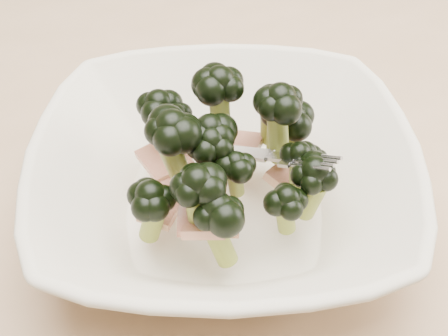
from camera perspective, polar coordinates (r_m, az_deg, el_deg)
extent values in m
cube|color=tan|center=(0.61, 5.85, 1.59)|extent=(1.20, 0.80, 0.04)
cylinder|color=tan|center=(1.34, 17.65, 4.82)|extent=(0.06, 0.06, 0.71)
imported|color=silver|center=(0.49, 0.00, -1.16)|extent=(0.40, 0.40, 0.07)
cylinder|color=olive|center=(0.48, 4.96, 3.24)|extent=(0.02, 0.02, 0.05)
ellipsoid|color=black|center=(0.46, 5.20, 6.38)|extent=(0.04, 0.04, 0.03)
cylinder|color=olive|center=(0.47, 6.70, -0.69)|extent=(0.01, 0.02, 0.04)
ellipsoid|color=black|center=(0.46, 6.92, 1.37)|extent=(0.03, 0.03, 0.02)
cylinder|color=olive|center=(0.46, 8.00, -2.76)|extent=(0.02, 0.03, 0.04)
ellipsoid|color=black|center=(0.45, 8.32, -0.31)|extent=(0.04, 0.04, 0.03)
cylinder|color=olive|center=(0.43, -0.59, -6.39)|extent=(0.03, 0.02, 0.05)
ellipsoid|color=black|center=(0.41, -0.62, -3.68)|extent=(0.04, 0.04, 0.03)
cylinder|color=olive|center=(0.45, -1.15, 0.54)|extent=(0.02, 0.02, 0.03)
ellipsoid|color=black|center=(0.44, -1.18, 2.50)|extent=(0.04, 0.04, 0.03)
cylinder|color=olive|center=(0.45, -6.49, -4.73)|extent=(0.02, 0.02, 0.04)
ellipsoid|color=black|center=(0.43, -6.74, -2.50)|extent=(0.04, 0.04, 0.03)
cylinder|color=olive|center=(0.43, -2.35, -4.15)|extent=(0.02, 0.02, 0.05)
ellipsoid|color=black|center=(0.41, -2.47, -1.28)|extent=(0.04, 0.04, 0.03)
cylinder|color=olive|center=(0.52, -5.79, 3.38)|extent=(0.03, 0.02, 0.05)
ellipsoid|color=black|center=(0.50, -6.01, 5.90)|extent=(0.04, 0.04, 0.03)
cylinder|color=olive|center=(0.45, -4.57, 0.79)|extent=(0.03, 0.02, 0.05)
ellipsoid|color=black|center=(0.43, -4.78, 3.82)|extent=(0.04, 0.04, 0.03)
cylinder|color=olive|center=(0.51, -4.39, 3.12)|extent=(0.02, 0.02, 0.03)
ellipsoid|color=black|center=(0.49, -4.51, 4.93)|extent=(0.03, 0.03, 0.02)
cylinder|color=olive|center=(0.50, 4.81, 3.43)|extent=(0.02, 0.02, 0.05)
ellipsoid|color=black|center=(0.48, 5.01, 6.20)|extent=(0.04, 0.04, 0.03)
cylinder|color=olive|center=(0.45, 1.05, -1.18)|extent=(0.02, 0.01, 0.03)
ellipsoid|color=black|center=(0.44, 1.08, 0.50)|extent=(0.03, 0.03, 0.02)
cylinder|color=olive|center=(0.52, 4.22, 3.89)|extent=(0.02, 0.02, 0.04)
ellipsoid|color=black|center=(0.50, 4.36, 6.00)|extent=(0.04, 0.04, 0.03)
cylinder|color=olive|center=(0.48, -0.38, 5.13)|extent=(0.02, 0.02, 0.05)
ellipsoid|color=black|center=(0.47, -0.39, 7.96)|extent=(0.04, 0.04, 0.03)
cylinder|color=olive|center=(0.50, 7.88, -0.18)|extent=(0.02, 0.02, 0.03)
ellipsoid|color=black|center=(0.49, 8.05, 1.19)|extent=(0.03, 0.03, 0.02)
cylinder|color=olive|center=(0.52, 6.05, 2.70)|extent=(0.03, 0.02, 0.04)
ellipsoid|color=black|center=(0.51, 6.24, 4.70)|extent=(0.04, 0.04, 0.03)
cylinder|color=olive|center=(0.46, -1.24, 1.51)|extent=(0.02, 0.02, 0.03)
ellipsoid|color=black|center=(0.44, -1.28, 3.57)|extent=(0.04, 0.04, 0.03)
cylinder|color=olive|center=(0.45, 5.62, -4.43)|extent=(0.02, 0.01, 0.03)
ellipsoid|color=black|center=(0.44, 5.78, -2.77)|extent=(0.03, 0.03, 0.03)
cube|color=maroon|center=(0.51, -5.48, 0.81)|extent=(0.04, 0.05, 0.01)
cube|color=maroon|center=(0.44, -1.29, -4.73)|extent=(0.05, 0.05, 0.02)
cube|color=maroon|center=(0.44, -1.45, -4.92)|extent=(0.05, 0.04, 0.01)
cube|color=maroon|center=(0.48, -5.23, -2.77)|extent=(0.06, 0.06, 0.01)
cube|color=maroon|center=(0.52, 1.00, 2.41)|extent=(0.05, 0.05, 0.01)
cube|color=maroon|center=(0.50, 6.31, -0.51)|extent=(0.06, 0.05, 0.02)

